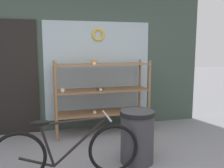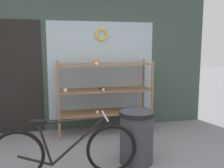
{
  "view_description": "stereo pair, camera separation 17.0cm",
  "coord_description": "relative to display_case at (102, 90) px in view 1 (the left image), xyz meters",
  "views": [
    {
      "loc": [
        -0.83,
        -2.53,
        1.62
      ],
      "look_at": [
        0.09,
        0.87,
        1.09
      ],
      "focal_mm": 40.0,
      "sensor_mm": 36.0,
      "label": 1
    },
    {
      "loc": [
        -0.67,
        -2.57,
        1.62
      ],
      "look_at": [
        0.09,
        0.87,
        1.09
      ],
      "focal_mm": 40.0,
      "sensor_mm": 36.0,
      "label": 2
    }
  ],
  "objects": [
    {
      "name": "trash_bin",
      "position": [
        0.2,
        -1.33,
        -0.41
      ],
      "size": [
        0.49,
        0.49,
        0.74
      ],
      "color": "#38383D",
      "rests_on": "ground_plane"
    },
    {
      "name": "bicycle",
      "position": [
        -0.79,
        -1.53,
        -0.46
      ],
      "size": [
        1.79,
        0.46,
        0.78
      ],
      "rotation": [
        0.0,
        0.0,
        -0.03
      ],
      "color": "black",
      "rests_on": "ground_plane"
    },
    {
      "name": "storefront_facade",
      "position": [
        -0.23,
        0.41,
        0.86
      ],
      "size": [
        4.76,
        0.13,
        3.44
      ],
      "color": "#3D4C42",
      "rests_on": "ground_plane"
    },
    {
      "name": "display_case",
      "position": [
        0.0,
        0.0,
        0.0
      ],
      "size": [
        1.74,
        0.54,
        1.39
      ],
      "color": "#8E6642",
      "rests_on": "ground_plane"
    }
  ]
}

